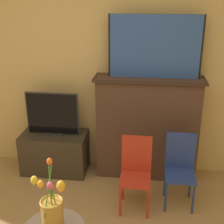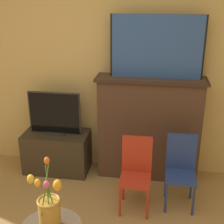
# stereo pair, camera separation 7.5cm
# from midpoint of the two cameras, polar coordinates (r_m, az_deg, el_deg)

# --- Properties ---
(wall_back) EXTENTS (8.00, 0.06, 2.70)m
(wall_back) POSITION_cam_midpoint_polar(r_m,az_deg,el_deg) (3.60, -0.33, 9.69)
(wall_back) COLOR tan
(wall_back) RESTS_ON ground
(fireplace_mantel) EXTENTS (1.20, 0.35, 1.20)m
(fireplace_mantel) POSITION_cam_midpoint_polar(r_m,az_deg,el_deg) (3.61, 7.34, -2.80)
(fireplace_mantel) COLOR #4C3328
(fireplace_mantel) RESTS_ON ground
(painting) EXTENTS (0.98, 0.03, 0.66)m
(painting) POSITION_cam_midpoint_polar(r_m,az_deg,el_deg) (3.35, 8.85, 11.63)
(painting) COLOR black
(painting) RESTS_ON fireplace_mantel
(tv_stand) EXTENTS (0.77, 0.41, 0.49)m
(tv_stand) POSITION_cam_midpoint_polar(r_m,az_deg,el_deg) (3.88, -9.45, -7.13)
(tv_stand) COLOR #382D23
(tv_stand) RESTS_ON ground
(tv_monitor) EXTENTS (0.62, 0.12, 0.51)m
(tv_monitor) POSITION_cam_midpoint_polar(r_m,az_deg,el_deg) (3.68, -9.88, -0.33)
(tv_monitor) COLOR #2D2D2D
(tv_monitor) RESTS_ON tv_stand
(chair_red) EXTENTS (0.30, 0.30, 0.75)m
(chair_red) POSITION_cam_midpoint_polar(r_m,az_deg,el_deg) (3.15, 5.11, -10.51)
(chair_red) COLOR #B22D1E
(chair_red) RESTS_ON ground
(chair_blue) EXTENTS (0.30, 0.30, 0.75)m
(chair_blue) POSITION_cam_midpoint_polar(r_m,az_deg,el_deg) (3.27, 13.10, -9.77)
(chair_blue) COLOR navy
(chair_blue) RESTS_ON ground
(vase_tulips) EXTENTS (0.21, 0.25, 0.54)m
(vase_tulips) POSITION_cam_midpoint_polar(r_m,az_deg,el_deg) (2.35, -10.46, -17.16)
(vase_tulips) COLOR #B78433
(vase_tulips) RESTS_ON side_table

